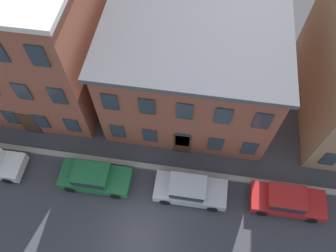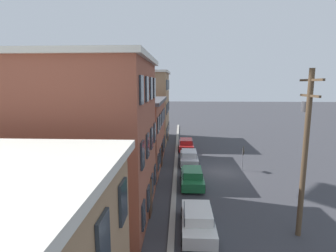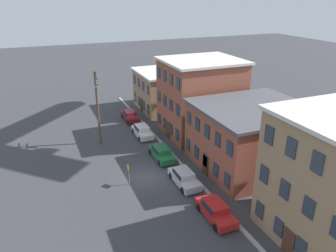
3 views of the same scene
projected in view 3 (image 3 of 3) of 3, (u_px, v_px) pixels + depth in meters
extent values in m
plane|color=#38383D|center=(146.00, 178.00, 34.03)|extent=(200.00, 200.00, 0.00)
cube|color=#9E998E|center=(186.00, 169.00, 35.60)|extent=(56.00, 0.36, 0.16)
cube|color=#9E7A56|center=(173.00, 90.00, 53.72)|extent=(9.01, 10.88, 6.03)
cube|color=silver|center=(173.00, 71.00, 52.52)|extent=(9.51, 11.38, 0.30)
cube|color=#2D3842|center=(135.00, 97.00, 55.22)|extent=(0.90, 0.10, 1.40)
cube|color=#2D3842|center=(134.00, 80.00, 54.08)|extent=(0.90, 0.10, 1.40)
cube|color=#2D3842|center=(139.00, 101.00, 53.29)|extent=(0.90, 0.10, 1.40)
cube|color=#2D3842|center=(138.00, 83.00, 52.15)|extent=(0.90, 0.10, 1.40)
cube|color=#2D3842|center=(143.00, 105.00, 51.37)|extent=(0.90, 0.10, 1.40)
cube|color=#2D3842|center=(143.00, 86.00, 50.23)|extent=(0.90, 0.10, 1.40)
cube|color=#2D3842|center=(148.00, 109.00, 49.44)|extent=(0.90, 0.10, 1.40)
cube|color=#2D3842|center=(148.00, 90.00, 48.30)|extent=(0.90, 0.10, 1.40)
cube|color=#472D1E|center=(141.00, 105.00, 52.48)|extent=(1.10, 0.10, 2.20)
cube|color=brown|center=(201.00, 98.00, 43.31)|extent=(8.28, 9.35, 9.72)
cube|color=silver|center=(202.00, 60.00, 41.42)|extent=(8.78, 9.85, 0.30)
cube|color=#2D3842|center=(159.00, 118.00, 45.51)|extent=(0.90, 0.10, 1.40)
cube|color=#2D3842|center=(159.00, 96.00, 44.29)|extent=(0.90, 0.10, 1.40)
cube|color=#2D3842|center=(159.00, 72.00, 43.06)|extent=(0.90, 0.10, 1.40)
cube|color=#2D3842|center=(165.00, 123.00, 43.74)|extent=(0.90, 0.10, 1.40)
cube|color=#2D3842|center=(165.00, 100.00, 42.52)|extent=(0.90, 0.10, 1.40)
cube|color=#2D3842|center=(164.00, 76.00, 41.29)|extent=(0.90, 0.10, 1.40)
cube|color=#2D3842|center=(171.00, 129.00, 41.97)|extent=(0.90, 0.10, 1.40)
cube|color=#2D3842|center=(171.00, 105.00, 40.75)|extent=(0.90, 0.10, 1.40)
cube|color=#2D3842|center=(171.00, 80.00, 39.52)|extent=(0.90, 0.10, 1.40)
cube|color=#2D3842|center=(177.00, 135.00, 40.20)|extent=(0.90, 0.10, 1.40)
cube|color=#2D3842|center=(178.00, 110.00, 38.98)|extent=(0.90, 0.10, 1.40)
cube|color=#2D3842|center=(178.00, 84.00, 37.75)|extent=(0.90, 0.10, 1.40)
cube|color=#472D1E|center=(168.00, 130.00, 43.05)|extent=(1.10, 0.10, 2.20)
cube|color=brown|center=(252.00, 138.00, 35.42)|extent=(10.42, 11.13, 6.57)
cube|color=#4C4C51|center=(255.00, 108.00, 34.12)|extent=(10.92, 11.63, 0.30)
cube|color=#2D3842|center=(188.00, 145.00, 37.61)|extent=(0.90, 0.10, 1.40)
cube|color=#2D3842|center=(189.00, 118.00, 36.37)|extent=(0.90, 0.10, 1.40)
cube|color=#2D3842|center=(196.00, 152.00, 35.83)|extent=(0.90, 0.10, 1.40)
cube|color=#2D3842|center=(197.00, 124.00, 34.58)|extent=(0.90, 0.10, 1.40)
cube|color=#2D3842|center=(205.00, 161.00, 34.05)|extent=(0.90, 0.10, 1.40)
cube|color=#2D3842|center=(207.00, 132.00, 32.80)|extent=(0.90, 0.10, 1.40)
cube|color=#2D3842|center=(216.00, 170.00, 32.26)|extent=(0.90, 0.10, 1.40)
cube|color=#2D3842|center=(218.00, 139.00, 31.02)|extent=(0.90, 0.10, 1.40)
cube|color=#2D3842|center=(227.00, 180.00, 30.48)|extent=(0.90, 0.10, 1.40)
cube|color=#2D3842|center=(229.00, 148.00, 29.24)|extent=(0.90, 0.10, 1.40)
cube|color=#472D1E|center=(205.00, 165.00, 34.25)|extent=(1.10, 0.10, 2.20)
cube|color=#2D3842|center=(260.00, 210.00, 26.32)|extent=(0.90, 0.10, 1.40)
cube|color=#2D3842|center=(264.00, 174.00, 25.08)|extent=(0.90, 0.10, 1.40)
cube|color=#2D3842|center=(269.00, 135.00, 23.83)|extent=(0.90, 0.10, 1.40)
cube|color=#2D3842|center=(278.00, 227.00, 24.38)|extent=(0.90, 0.10, 1.40)
cube|color=#2D3842|center=(284.00, 190.00, 23.14)|extent=(0.90, 0.10, 1.40)
cube|color=#2D3842|center=(291.00, 148.00, 21.89)|extent=(0.90, 0.10, 1.40)
cube|color=#2D3842|center=(301.00, 247.00, 22.44)|extent=(0.90, 0.10, 1.40)
cube|color=#2D3842|center=(309.00, 208.00, 21.20)|extent=(0.90, 0.10, 1.40)
cube|color=#2D3842|center=(317.00, 163.00, 19.95)|extent=(0.90, 0.10, 1.40)
cube|color=#472D1E|center=(288.00, 243.00, 23.61)|extent=(1.10, 0.10, 2.20)
cube|color=maroon|center=(130.00, 117.00, 49.20)|extent=(4.40, 1.80, 0.70)
cube|color=maroon|center=(130.00, 112.00, 49.14)|extent=(2.20, 1.51, 0.55)
cube|color=#1E232D|center=(130.00, 112.00, 49.14)|extent=(2.02, 1.58, 0.48)
cylinder|color=black|center=(139.00, 120.00, 48.34)|extent=(0.66, 0.22, 0.66)
cylinder|color=black|center=(128.00, 122.00, 47.74)|extent=(0.66, 0.22, 0.66)
cylinder|color=black|center=(133.00, 114.00, 50.82)|extent=(0.66, 0.22, 0.66)
cylinder|color=black|center=(122.00, 116.00, 50.22)|extent=(0.66, 0.22, 0.66)
cube|color=silver|center=(142.00, 132.00, 43.71)|extent=(4.40, 1.80, 0.70)
cube|color=silver|center=(142.00, 128.00, 43.65)|extent=(2.20, 1.51, 0.55)
cube|color=#1E232D|center=(142.00, 128.00, 43.65)|extent=(2.02, 1.58, 0.48)
cylinder|color=black|center=(152.00, 137.00, 42.85)|extent=(0.66, 0.22, 0.66)
cylinder|color=black|center=(140.00, 139.00, 42.24)|extent=(0.66, 0.22, 0.66)
cylinder|color=black|center=(145.00, 129.00, 45.33)|extent=(0.66, 0.22, 0.66)
cylinder|color=black|center=(133.00, 131.00, 44.72)|extent=(0.66, 0.22, 0.66)
cube|color=#1E6638|center=(162.00, 154.00, 37.76)|extent=(4.40, 1.80, 0.70)
cube|color=#1E6638|center=(161.00, 149.00, 37.69)|extent=(2.20, 1.51, 0.55)
cube|color=#1E232D|center=(161.00, 149.00, 37.69)|extent=(2.02, 1.58, 0.48)
cylinder|color=black|center=(174.00, 160.00, 36.89)|extent=(0.66, 0.22, 0.66)
cylinder|color=black|center=(159.00, 163.00, 36.29)|extent=(0.66, 0.22, 0.66)
cylinder|color=black|center=(164.00, 150.00, 39.37)|extent=(0.66, 0.22, 0.66)
cylinder|color=black|center=(151.00, 152.00, 38.77)|extent=(0.66, 0.22, 0.66)
cube|color=#B7B7BC|center=(184.00, 179.00, 32.70)|extent=(4.40, 1.80, 0.70)
cube|color=#B7B7BC|center=(184.00, 173.00, 32.64)|extent=(2.20, 1.51, 0.55)
cube|color=#1E232D|center=(184.00, 173.00, 32.64)|extent=(2.02, 1.58, 0.48)
cylinder|color=black|center=(199.00, 187.00, 31.84)|extent=(0.66, 0.22, 0.66)
cylinder|color=black|center=(183.00, 190.00, 31.24)|extent=(0.66, 0.22, 0.66)
cylinder|color=black|center=(186.00, 173.00, 34.32)|extent=(0.66, 0.22, 0.66)
cylinder|color=black|center=(171.00, 176.00, 33.72)|extent=(0.66, 0.22, 0.66)
cube|color=#B21E1E|center=(216.00, 213.00, 27.78)|extent=(4.40, 1.80, 0.70)
cube|color=#B21E1E|center=(215.00, 205.00, 27.71)|extent=(2.20, 1.51, 0.55)
cube|color=#1E232D|center=(215.00, 205.00, 27.71)|extent=(2.02, 1.58, 0.48)
cylinder|color=black|center=(234.00, 222.00, 26.92)|extent=(0.66, 0.22, 0.66)
cylinder|color=black|center=(216.00, 227.00, 26.31)|extent=(0.66, 0.22, 0.66)
cylinder|color=black|center=(216.00, 203.00, 29.39)|extent=(0.66, 0.22, 0.66)
cylinder|color=black|center=(199.00, 207.00, 28.79)|extent=(0.66, 0.22, 0.66)
cylinder|color=slate|center=(129.00, 175.00, 32.38)|extent=(0.08, 0.08, 2.27)
cube|color=yellow|center=(128.00, 168.00, 32.06)|extent=(0.91, 0.03, 0.91)
cube|color=black|center=(128.00, 168.00, 32.07)|extent=(0.98, 0.02, 0.98)
cylinder|color=brown|center=(98.00, 109.00, 40.32)|extent=(0.28, 0.28, 9.19)
cube|color=brown|center=(95.00, 77.00, 38.81)|extent=(2.40, 0.12, 0.12)
cube|color=brown|center=(96.00, 83.00, 39.12)|extent=(2.00, 0.12, 0.12)
cylinder|color=#515156|center=(97.00, 89.00, 39.04)|extent=(0.44, 0.44, 0.55)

